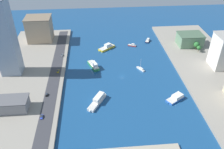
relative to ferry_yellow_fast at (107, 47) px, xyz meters
name	(u,v)px	position (x,y,z in m)	size (l,w,h in m)	color
ground_plane	(122,76)	(-11.53, 62.09, -1.97)	(440.00, 440.00, 0.00)	navy
quay_west	(210,71)	(-105.93, 62.09, -0.69)	(70.00, 240.00, 2.56)	gray
quay_east	(29,80)	(82.88, 62.09, -0.69)	(70.00, 240.00, 2.56)	gray
road_strip	(54,77)	(57.34, 62.09, 0.66)	(11.35, 228.00, 0.15)	#38383D
ferry_yellow_fast	(107,47)	(0.00, 0.00, 0.00)	(21.83, 19.91, 6.03)	yellow
sailboat_small_white	(141,69)	(-32.92, 51.38, -0.89)	(7.62, 11.27, 12.90)	white
ferry_white_commuter	(98,100)	(15.25, 100.96, 0.44)	(17.70, 25.00, 6.09)	silver
ferry_green_doubledeck	(94,65)	(17.45, 41.78, 0.63)	(13.24, 22.75, 7.26)	#2D8C4C
tugboat_red	(132,45)	(-32.73, -4.42, -0.88)	(11.23, 7.20, 3.17)	red
patrol_launch_navy	(148,41)	(-55.12, -15.32, -0.67)	(8.87, 11.90, 3.57)	#1E284C
catamaran_blue	(176,98)	(-55.37, 102.73, -0.15)	(18.78, 15.54, 4.53)	blue
apartment_midrise_tan	(40,29)	(84.15, -26.99, 16.16)	(31.65, 26.19, 31.09)	tan
terminal_long_green	(190,39)	(-103.58, 3.53, 8.00)	(29.93, 22.75, 14.76)	slate
warehouse_low_gray	(2,105)	(94.32, 106.09, 5.93)	(43.41, 15.85, 10.62)	gray
tower_tall_glass	(4,38)	(100.73, 47.87, 38.80)	(19.98, 17.30, 76.36)	#8C9EB2
hotel_broad_white	(224,51)	(-119.11, 55.30, 18.79)	(22.32, 23.51, 36.35)	silver
van_white	(62,55)	(53.51, 17.90, 1.48)	(1.82, 4.68, 1.52)	black
suv_black	(47,95)	(60.74, 90.27, 1.51)	(1.80, 4.26, 1.58)	black
taxi_yellow_cab	(58,71)	(54.62, 51.88, 1.53)	(2.08, 4.97, 1.62)	black
hatchback_blue	(42,117)	(60.77, 118.35, 1.47)	(1.81, 4.97, 1.48)	black
traffic_light_waterfront	(64,54)	(50.17, 21.45, 4.93)	(0.36, 0.36, 6.50)	black
park_tree_cluster	(196,44)	(-107.33, 13.93, 6.90)	(6.75, 21.15, 10.10)	brown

